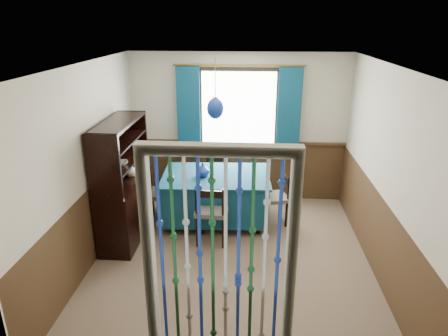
# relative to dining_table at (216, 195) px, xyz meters

# --- Properties ---
(floor) EXTENTS (4.00, 4.00, 0.00)m
(floor) POSITION_rel_dining_table_xyz_m (0.30, -1.06, -0.45)
(floor) COLOR brown
(floor) RESTS_ON ground
(ceiling) EXTENTS (4.00, 4.00, 0.00)m
(ceiling) POSITION_rel_dining_table_xyz_m (0.30, -1.06, 2.05)
(ceiling) COLOR silver
(ceiling) RESTS_ON ground
(wall_back) EXTENTS (3.60, 0.00, 3.60)m
(wall_back) POSITION_rel_dining_table_xyz_m (0.30, 0.94, 0.80)
(wall_back) COLOR beige
(wall_back) RESTS_ON ground
(wall_front) EXTENTS (3.60, 0.00, 3.60)m
(wall_front) POSITION_rel_dining_table_xyz_m (0.30, -3.06, 0.80)
(wall_front) COLOR beige
(wall_front) RESTS_ON ground
(wall_left) EXTENTS (0.00, 4.00, 4.00)m
(wall_left) POSITION_rel_dining_table_xyz_m (-1.50, -1.06, 0.80)
(wall_left) COLOR beige
(wall_left) RESTS_ON ground
(wall_right) EXTENTS (0.00, 4.00, 4.00)m
(wall_right) POSITION_rel_dining_table_xyz_m (2.10, -1.06, 0.80)
(wall_right) COLOR beige
(wall_right) RESTS_ON ground
(wainscot_back) EXTENTS (3.60, 0.00, 3.60)m
(wainscot_back) POSITION_rel_dining_table_xyz_m (0.30, 0.92, 0.05)
(wainscot_back) COLOR #412B18
(wainscot_back) RESTS_ON ground
(wainscot_left) EXTENTS (0.00, 4.00, 4.00)m
(wainscot_left) POSITION_rel_dining_table_xyz_m (-1.49, -1.06, 0.05)
(wainscot_left) COLOR #412B18
(wainscot_left) RESTS_ON ground
(wainscot_right) EXTENTS (0.00, 4.00, 4.00)m
(wainscot_right) POSITION_rel_dining_table_xyz_m (2.08, -1.06, 0.05)
(wainscot_right) COLOR #412B18
(wainscot_right) RESTS_ON ground
(window) EXTENTS (1.32, 0.12, 1.42)m
(window) POSITION_rel_dining_table_xyz_m (0.30, 0.89, 1.10)
(window) COLOR black
(window) RESTS_ON wall_back
(doorway) EXTENTS (1.16, 0.12, 2.18)m
(doorway) POSITION_rel_dining_table_xyz_m (0.30, -3.00, 0.60)
(doorway) COLOR silver
(doorway) RESTS_ON ground
(dining_table) EXTENTS (1.65, 1.19, 0.77)m
(dining_table) POSITION_rel_dining_table_xyz_m (0.00, 0.00, 0.00)
(dining_table) COLOR navy
(dining_table) RESTS_ON floor
(chair_near) EXTENTS (0.46, 0.44, 0.89)m
(chair_near) POSITION_rel_dining_table_xyz_m (-0.00, -0.64, 0.03)
(chair_near) COLOR black
(chair_near) RESTS_ON floor
(chair_far) EXTENTS (0.48, 0.46, 0.84)m
(chair_far) POSITION_rel_dining_table_xyz_m (-0.03, 0.65, 0.00)
(chair_far) COLOR black
(chair_far) RESTS_ON floor
(chair_left) EXTENTS (0.40, 0.42, 0.84)m
(chair_left) POSITION_rel_dining_table_xyz_m (-0.90, -0.04, 0.00)
(chair_left) COLOR black
(chair_left) RESTS_ON floor
(chair_right) EXTENTS (0.47, 0.48, 0.81)m
(chair_right) POSITION_rel_dining_table_xyz_m (0.92, -0.00, -0.02)
(chair_right) COLOR black
(chair_right) RESTS_ON floor
(sideboard) EXTENTS (0.46, 1.31, 1.71)m
(sideboard) POSITION_rel_dining_table_xyz_m (-1.25, -0.55, 0.15)
(sideboard) COLOR black
(sideboard) RESTS_ON floor
(pendant_lamp) EXTENTS (0.24, 0.24, 0.86)m
(pendant_lamp) POSITION_rel_dining_table_xyz_m (0.00, -0.00, 1.34)
(pendant_lamp) COLOR olive
(pendant_lamp) RESTS_ON ceiling
(vase_table) EXTENTS (0.23, 0.23, 0.19)m
(vase_table) POSITION_rel_dining_table_xyz_m (-0.19, -0.07, 0.42)
(vase_table) COLOR navy
(vase_table) RESTS_ON dining_table
(bowl_shelf) EXTENTS (0.28, 0.28, 0.05)m
(bowl_shelf) POSITION_rel_dining_table_xyz_m (-1.19, -0.76, 0.75)
(bowl_shelf) COLOR beige
(bowl_shelf) RESTS_ON sideboard
(vase_sideboard) EXTENTS (0.21, 0.21, 0.20)m
(vase_sideboard) POSITION_rel_dining_table_xyz_m (-1.19, -0.34, 0.51)
(vase_sideboard) COLOR beige
(vase_sideboard) RESTS_ON sideboard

